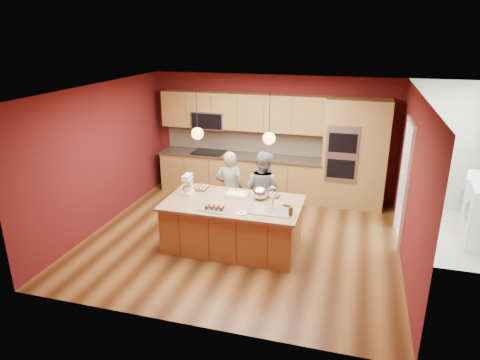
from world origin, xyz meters
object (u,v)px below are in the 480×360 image
(person_left, at_px, (229,188))
(person_right, at_px, (263,190))
(island, at_px, (234,224))
(stand_mixer, at_px, (188,186))
(mixing_bowl, at_px, (260,193))

(person_left, height_order, person_right, person_right)
(island, xyz_separation_m, stand_mixer, (-0.89, 0.13, 0.57))
(person_left, distance_m, stand_mixer, 0.98)
(island, bearing_deg, mixing_bowl, 31.83)
(person_left, bearing_deg, mixing_bowl, 121.70)
(island, height_order, stand_mixer, island)
(person_right, xyz_separation_m, stand_mixer, (-1.19, -0.78, 0.25))
(person_left, xyz_separation_m, person_right, (0.66, 0.00, 0.02))
(person_right, height_order, mixing_bowl, person_right)
(person_left, relative_size, stand_mixer, 4.10)
(person_right, bearing_deg, person_left, 24.51)
(stand_mixer, bearing_deg, island, -9.03)
(person_left, relative_size, mixing_bowl, 5.33)
(island, xyz_separation_m, person_left, (-0.36, 0.91, 0.30))
(mixing_bowl, bearing_deg, person_left, 139.14)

